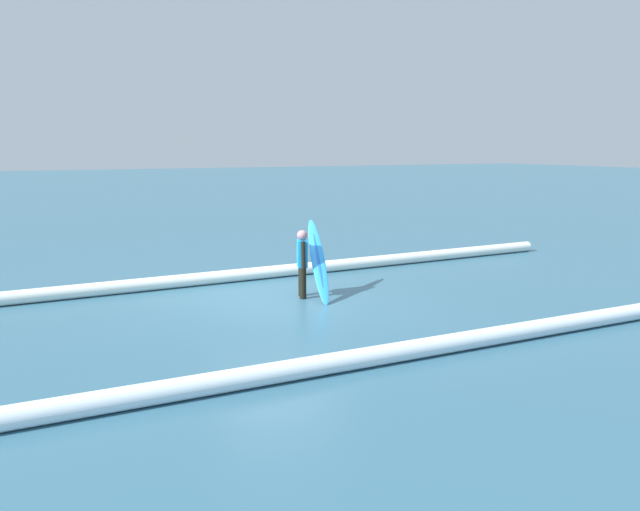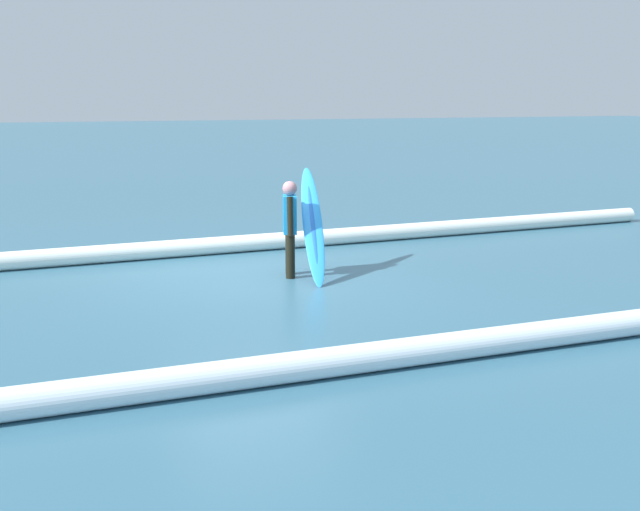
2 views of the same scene
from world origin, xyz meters
TOP-DOWN VIEW (x-y plane):
  - ground_plane at (0.00, 0.00)m, footprint 163.64×163.64m
  - surfer at (-0.59, -0.03)m, footprint 0.30×0.55m
  - surfboard at (-0.92, 0.08)m, footprint 0.69×1.65m
  - wave_crest_foreground at (2.72, -2.10)m, footprint 24.28×1.00m
  - wave_crest_midground at (-2.00, 4.37)m, footprint 18.23×0.36m

SIDE VIEW (x-z plane):
  - ground_plane at x=0.00m, z-range 0.00..0.00m
  - wave_crest_midground at x=-2.00m, z-range 0.00..0.30m
  - wave_crest_foreground at x=2.72m, z-range 0.00..0.30m
  - surfboard at x=-0.92m, z-range -0.02..1.61m
  - surfer at x=-0.59m, z-range 0.09..1.55m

